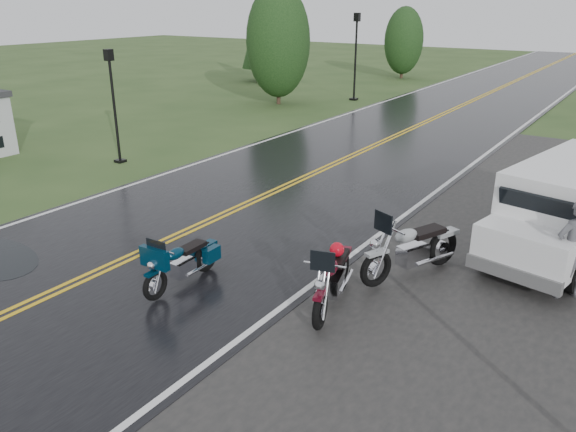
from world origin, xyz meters
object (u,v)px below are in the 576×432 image
Objects in this scene: motorcycle_teal at (154,274)px; person_at_van at (572,251)px; van_white at (497,221)px; lamp_post_far_left at (356,57)px; motorcycle_red at (320,296)px; lamp_post_near_left at (114,107)px; motorcycle_silver at (377,255)px.

person_at_van reaches higher than motorcycle_teal.
lamp_post_far_left reaches higher than van_white.
motorcycle_teal is at bearing -71.30° from lamp_post_far_left.
motorcycle_teal is at bearing 179.96° from motorcycle_red.
van_white is at bearing -5.34° from lamp_post_near_left.
person_at_van is at bearing 31.81° from motorcycle_red.
van_white reaches higher than motorcycle_silver.
van_white is 1.12× the size of lamp_post_far_left.
person_at_van is 14.10m from lamp_post_near_left.
motorcycle_red is at bearing -63.82° from lamp_post_far_left.
lamp_post_far_left is (-13.34, 17.35, 1.34)m from person_at_van.
van_white is (1.54, 2.18, 0.29)m from motorcycle_silver.
motorcycle_silver is 3.42m from person_at_van.
lamp_post_near_left is (-12.51, 1.17, 0.84)m from van_white.
motorcycle_teal is (-2.90, -0.82, -0.09)m from motorcycle_red.
van_white reaches higher than motorcycle_red.
lamp_post_near_left reaches higher than motorcycle_silver.
lamp_post_near_left is at bearing 138.76° from motorcycle_red.
lamp_post_near_left reaches higher than van_white.
van_white is 2.74× the size of person_at_van.
motorcycle_silver is 2.68m from van_white.
lamp_post_near_left is at bearing 141.24° from motorcycle_teal.
motorcycle_teal is 0.79× the size of motorcycle_silver.
lamp_post_far_left reaches higher than motorcycle_teal.
motorcycle_silver is 0.47× the size of van_white.
person_at_van reaches higher than motorcycle_silver.
lamp_post_far_left is at bearing 136.22° from van_white.
motorcycle_teal is 0.42× the size of lamp_post_far_left.
motorcycle_teal is at bearing -36.94° from lamp_post_near_left.
van_white is (1.67, 3.98, 0.35)m from motorcycle_red.
motorcycle_silver is at bearing -16.97° from lamp_post_near_left.
motorcycle_red is 1.19× the size of person_at_van.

